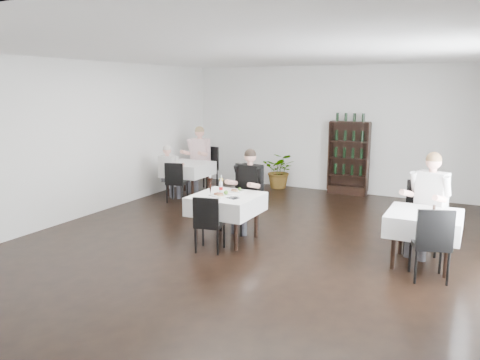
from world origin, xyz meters
name	(u,v)px	position (x,y,z in m)	size (l,w,h in m)	color
room_shell	(243,152)	(0.00, 0.00, 1.50)	(9.00, 9.00, 9.00)	black
wine_shelf	(349,159)	(0.60, 4.31, 0.85)	(0.90, 0.28, 1.75)	black
main_table	(226,204)	(-0.30, 0.00, 0.62)	(1.03, 1.03, 0.77)	black
left_table	(188,169)	(-2.70, 2.50, 0.62)	(0.98, 0.98, 0.77)	black
right_table	(424,223)	(2.70, 0.30, 0.62)	(0.98, 0.98, 0.77)	black
potted_tree	(280,170)	(-1.08, 4.20, 0.45)	(0.81, 0.70, 0.90)	#1F521C
main_chair_far	(243,193)	(-0.33, 0.65, 0.66)	(0.62, 0.63, 1.16)	black
main_chair_near	(208,220)	(-0.27, -0.62, 0.50)	(0.48, 0.48, 0.88)	black
left_chair_far	(207,165)	(-2.62, 3.24, 0.61)	(0.54, 0.54, 1.06)	black
left_chair_near	(176,180)	(-2.53, 1.76, 0.51)	(0.50, 0.51, 0.89)	black
right_chair_far	(422,212)	(2.60, 0.97, 0.62)	(0.55, 0.55, 1.08)	black
right_chair_near	(432,240)	(2.86, -0.26, 0.57)	(0.57, 0.57, 0.99)	black
diner_main	(248,184)	(-0.22, 0.65, 0.84)	(0.57, 0.59, 1.45)	#3B3B42
diner_left_far	(198,154)	(-2.75, 3.03, 0.91)	(0.59, 0.59, 1.57)	#3B3B42
diner_left_near	(169,168)	(-2.77, 1.85, 0.73)	(0.49, 0.50, 1.26)	#3B3B42
diner_right_far	(429,196)	(2.69, 0.80, 0.90)	(0.67, 0.71, 1.56)	#3B3B42
plate_far	(236,191)	(-0.27, 0.29, 0.79)	(0.24, 0.24, 0.07)	white
plate_near	(221,195)	(-0.34, -0.10, 0.79)	(0.36, 0.36, 0.09)	white
pilsner_dark	(210,186)	(-0.56, -0.08, 0.91)	(0.08, 0.08, 0.34)	black
pilsner_lager	(221,185)	(-0.48, 0.16, 0.89)	(0.07, 0.07, 0.29)	gold
coke_bottle	(221,187)	(-0.44, 0.07, 0.87)	(0.06, 0.06, 0.24)	silver
napkin_cutlery	(233,198)	(-0.09, -0.15, 0.78)	(0.20, 0.19, 0.02)	black
pepper_mill	(434,208)	(2.81, 0.42, 0.82)	(0.04, 0.04, 0.10)	black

